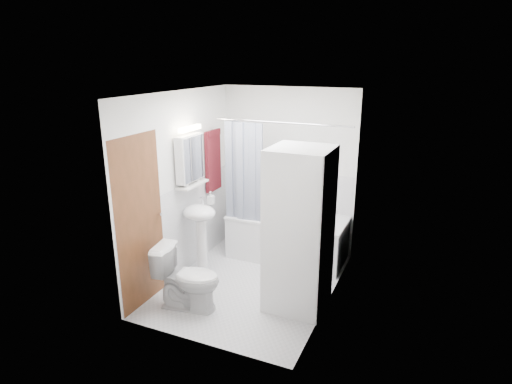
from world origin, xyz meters
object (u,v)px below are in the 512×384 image
at_px(sink, 200,223).
at_px(toilet, 188,278).
at_px(bathtub, 288,235).
at_px(washer_dryer, 299,230).

height_order(sink, toilet, sink).
xyz_separation_m(sink, toilet, (0.30, -0.81, -0.33)).
xyz_separation_m(bathtub, washer_dryer, (0.53, -1.13, 0.59)).
height_order(bathtub, toilet, toilet).
bearing_deg(sink, bathtub, 44.54).
relative_size(sink, washer_dryer, 0.56).
xyz_separation_m(sink, washer_dryer, (1.43, -0.24, 0.23)).
height_order(sink, washer_dryer, washer_dryer).
distance_m(bathtub, sink, 1.32).
bearing_deg(washer_dryer, toilet, -153.54).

